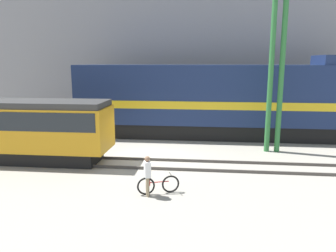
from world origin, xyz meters
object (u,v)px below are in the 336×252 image
object	(u,v)px
freight_locomotive	(218,100)
bicycle	(158,185)
utility_pole_left	(271,72)
streetcar	(14,127)
utility_pole_center	(282,65)
person	(147,172)

from	to	relation	value
freight_locomotive	bicycle	size ratio (longest dim) A/B	11.64
utility_pole_left	streetcar	bearing A→B (deg)	-166.04
freight_locomotive	bicycle	bearing A→B (deg)	-104.39
utility_pole_left	utility_pole_center	size ratio (longest dim) A/B	0.92
freight_locomotive	bicycle	xyz separation A→B (m)	(-2.59, -10.11, -2.20)
person	utility_pole_center	xyz separation A→B (m)	(6.25, 7.11, 3.92)
bicycle	utility_pole_center	world-z (taller)	utility_pole_center
streetcar	utility_pole_left	distance (m)	13.88
person	utility_pole_left	world-z (taller)	utility_pole_left
freight_locomotive	person	world-z (taller)	freight_locomotive
streetcar	bicycle	bearing A→B (deg)	-24.10
freight_locomotive	utility_pole_center	size ratio (longest dim) A/B	1.91
utility_pole_left	utility_pole_center	distance (m)	0.69
freight_locomotive	streetcar	distance (m)	12.41
freight_locomotive	person	bearing A→B (deg)	-105.94
utility_pole_left	utility_pole_center	bearing A→B (deg)	0.00
bicycle	streetcar	bearing A→B (deg)	155.90
person	utility_pole_left	size ratio (longest dim) A/B	0.18
bicycle	utility_pole_left	size ratio (longest dim) A/B	0.18
utility_pole_center	bicycle	bearing A→B (deg)	-130.76
person	utility_pole_center	distance (m)	10.24
freight_locomotive	utility_pole_center	world-z (taller)	utility_pole_center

